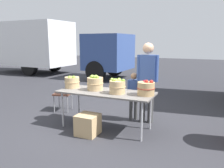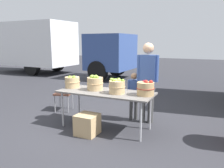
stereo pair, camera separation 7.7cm
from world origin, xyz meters
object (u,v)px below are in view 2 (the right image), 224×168
at_px(folding_chair, 66,91).
at_px(apple_basket_red_0, 146,88).
at_px(apple_basket_green_1, 95,83).
at_px(vendor_adult, 147,77).
at_px(child_customer, 134,92).
at_px(produce_crate, 87,124).
at_px(box_truck, 51,46).
at_px(apple_basket_green_2, 117,86).
at_px(market_table, 106,94).
at_px(apple_basket_green_0, 72,82).

bearing_deg(folding_chair, apple_basket_red_0, 59.11).
bearing_deg(apple_basket_green_1, vendor_adult, 32.92).
relative_size(child_customer, produce_crate, 2.72).
height_order(apple_basket_green_1, box_truck, box_truck).
relative_size(vendor_adult, folding_chair, 1.97).
relative_size(apple_basket_green_1, apple_basket_red_0, 1.02).
height_order(apple_basket_green_1, folding_chair, apple_basket_green_1).
relative_size(apple_basket_green_2, apple_basket_red_0, 0.96).
xyz_separation_m(market_table, apple_basket_green_2, (0.26, -0.04, 0.18)).
relative_size(apple_basket_green_1, apple_basket_green_2, 1.06).
relative_size(apple_basket_green_2, folding_chair, 0.37).
xyz_separation_m(box_truck, produce_crate, (5.94, -6.11, -1.29)).
xyz_separation_m(vendor_adult, child_customer, (-0.31, 0.05, -0.38)).
distance_m(apple_basket_green_0, apple_basket_red_0, 1.62).
distance_m(apple_basket_green_0, child_customer, 1.35).
xyz_separation_m(box_truck, folding_chair, (4.70, -5.07, -0.98)).
distance_m(market_table, apple_basket_red_0, 0.82).
bearing_deg(apple_basket_green_2, apple_basket_green_0, 175.27).
relative_size(apple_basket_green_2, vendor_adult, 0.19).
distance_m(apple_basket_green_1, apple_basket_red_0, 1.06).
xyz_separation_m(apple_basket_green_2, box_truck, (-6.37, 5.71, 0.60)).
distance_m(folding_chair, produce_crate, 1.65).
bearing_deg(apple_basket_green_1, box_truck, 136.12).
height_order(box_truck, produce_crate, box_truck).
distance_m(market_table, folding_chair, 1.55).
bearing_deg(folding_chair, vendor_adult, 74.55).
xyz_separation_m(apple_basket_red_0, box_truck, (-6.91, 5.63, 0.61)).
xyz_separation_m(apple_basket_red_0, child_customer, (-0.46, 0.66, -0.26)).
bearing_deg(child_customer, market_table, 38.51).
bearing_deg(apple_basket_green_1, apple_basket_red_0, -0.49).
distance_m(apple_basket_red_0, box_truck, 8.93).
distance_m(box_truck, produce_crate, 8.62).
relative_size(apple_basket_green_0, produce_crate, 0.84).
xyz_separation_m(apple_basket_green_2, vendor_adult, (0.39, 0.68, 0.11)).
bearing_deg(apple_basket_green_2, market_table, 171.16).
relative_size(apple_basket_red_0, vendor_adult, 0.20).
height_order(apple_basket_red_0, child_customer, child_customer).
height_order(apple_basket_green_0, produce_crate, apple_basket_green_0).
bearing_deg(folding_chair, apple_basket_green_2, 52.37).
height_order(apple_basket_green_1, apple_basket_red_0, apple_basket_green_1).
height_order(apple_basket_green_2, child_customer, child_customer).
bearing_deg(apple_basket_green_2, child_customer, 83.94).
height_order(apple_basket_green_1, apple_basket_green_2, apple_basket_green_1).
relative_size(apple_basket_green_0, apple_basket_green_2, 1.02).
bearing_deg(apple_basket_red_0, market_table, -177.14).
height_order(child_customer, folding_chair, child_customer).
height_order(apple_basket_green_0, apple_basket_red_0, apple_basket_red_0).
height_order(vendor_adult, produce_crate, vendor_adult).
bearing_deg(apple_basket_red_0, vendor_adult, 103.32).
bearing_deg(child_customer, apple_basket_green_0, 3.91).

